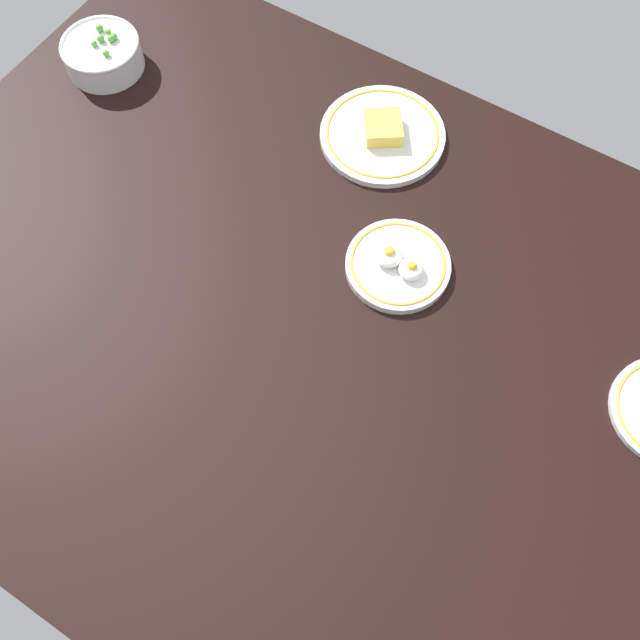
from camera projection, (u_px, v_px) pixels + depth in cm
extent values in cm
cube|color=black|center=(320.00, 331.00, 112.02)|extent=(155.07, 109.90, 4.00)
cylinder|color=silver|center=(103.00, 55.00, 131.19)|extent=(14.34, 14.34, 5.33)
torus|color=silver|center=(99.00, 44.00, 128.79)|extent=(14.57, 14.57, 0.80)
sphere|color=#599E38|center=(111.00, 39.00, 128.47)|extent=(1.31, 1.31, 1.31)
sphere|color=#599E38|center=(99.00, 28.00, 129.58)|extent=(1.38, 1.38, 1.38)
sphere|color=#599E38|center=(114.00, 36.00, 128.75)|extent=(1.27, 1.27, 1.27)
sphere|color=#599E38|center=(108.00, 32.00, 129.38)|extent=(1.06, 1.06, 1.06)
sphere|color=#599E38|center=(94.00, 44.00, 128.06)|extent=(1.15, 1.15, 1.15)
sphere|color=#599E38|center=(101.00, 38.00, 128.44)|extent=(1.39, 1.39, 1.39)
sphere|color=#599E38|center=(106.00, 53.00, 126.96)|extent=(1.26, 1.26, 1.26)
cylinder|color=silver|center=(398.00, 266.00, 114.01)|extent=(17.03, 17.03, 1.49)
torus|color=gold|center=(398.00, 263.00, 113.33)|extent=(15.49, 15.49, 0.50)
ellipsoid|color=white|center=(411.00, 269.00, 111.58)|extent=(4.01, 4.01, 2.20)
sphere|color=yellow|center=(412.00, 266.00, 110.68)|extent=(1.60, 1.60, 1.60)
ellipsoid|color=white|center=(389.00, 255.00, 112.56)|extent=(4.39, 4.39, 2.41)
sphere|color=yellow|center=(389.00, 252.00, 111.58)|extent=(1.75, 1.75, 1.75)
cylinder|color=silver|center=(382.00, 135.00, 125.64)|extent=(22.30, 22.30, 1.30)
torus|color=gold|center=(383.00, 133.00, 125.05)|extent=(20.12, 20.12, 0.50)
cube|color=#F2D14C|center=(383.00, 128.00, 123.82)|extent=(9.07, 9.19, 2.74)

